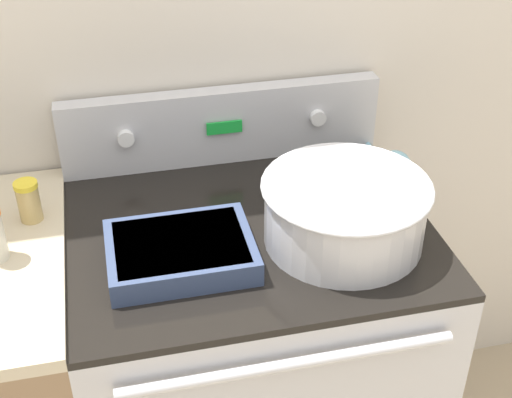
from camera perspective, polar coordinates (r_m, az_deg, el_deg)
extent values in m
cube|color=beige|center=(1.79, -3.28, 12.85)|extent=(8.00, 0.05, 2.50)
cube|color=#BCBCC1|center=(1.93, -0.48, -13.83)|extent=(0.81, 0.68, 0.92)
cube|color=black|center=(1.62, -0.56, -2.45)|extent=(0.81, 0.68, 0.02)
cylinder|color=silver|center=(1.40, 2.72, -13.08)|extent=(0.67, 0.02, 0.02)
cube|color=#BCBCC1|center=(1.82, -2.73, 5.91)|extent=(0.81, 0.05, 0.20)
cylinder|color=white|center=(1.77, -10.36, 4.79)|extent=(0.04, 0.02, 0.04)
cylinder|color=white|center=(1.84, 4.99, 6.49)|extent=(0.04, 0.02, 0.04)
cube|color=green|center=(1.79, -2.55, 5.73)|extent=(0.09, 0.01, 0.03)
cylinder|color=silver|center=(1.54, 7.10, -1.07)|extent=(0.35, 0.35, 0.15)
torus|color=silver|center=(1.50, 7.28, 1.06)|extent=(0.36, 0.36, 0.01)
cylinder|color=beige|center=(1.51, 7.24, 0.64)|extent=(0.32, 0.32, 0.02)
cube|color=#38476B|center=(1.50, -6.06, -4.23)|extent=(0.30, 0.23, 0.05)
cube|color=#B2894C|center=(1.49, -6.08, -3.86)|extent=(0.27, 0.20, 0.03)
cylinder|color=#7AB2C6|center=(1.91, 9.38, 3.73)|extent=(0.01, 0.27, 0.01)
sphere|color=#7AB2C6|center=(1.78, 11.04, 2.55)|extent=(0.08, 0.08, 0.08)
cylinder|color=tan|center=(1.67, -17.69, -0.33)|extent=(0.05, 0.05, 0.09)
cylinder|color=yellow|center=(1.64, -17.98, 1.08)|extent=(0.05, 0.05, 0.01)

